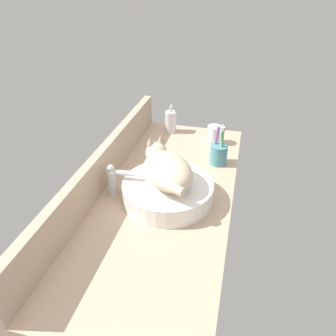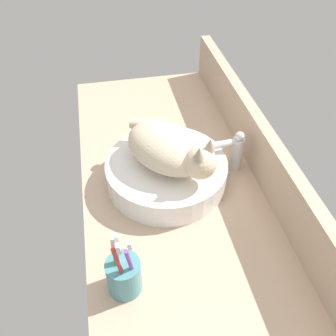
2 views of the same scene
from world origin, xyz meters
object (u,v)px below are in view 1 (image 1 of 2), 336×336
at_px(sink_basin, 168,191).
at_px(soap_dispenser, 171,122).
at_px(water_glass, 214,136).
at_px(toothbrush_cup, 219,153).
at_px(faucet, 115,179).
at_px(cat, 166,168).

height_order(sink_basin, soap_dispenser, soap_dispenser).
bearing_deg(sink_basin, water_glass, -12.42).
bearing_deg(toothbrush_cup, faucet, 132.59).
relative_size(soap_dispenser, toothbrush_cup, 0.80).
height_order(sink_basin, faucet, faucet).
height_order(soap_dispenser, toothbrush_cup, toothbrush_cup).
relative_size(cat, faucet, 2.22).
distance_m(soap_dispenser, toothbrush_cup, 0.40).
bearing_deg(faucet, soap_dispenser, -7.16).
bearing_deg(cat, toothbrush_cup, -28.52).
height_order(cat, water_glass, cat).
distance_m(sink_basin, cat, 0.10).
distance_m(sink_basin, faucet, 0.21).
xyz_separation_m(sink_basin, toothbrush_cup, (0.32, -0.16, 0.01)).
bearing_deg(cat, faucet, 98.19).
bearing_deg(soap_dispenser, cat, -168.21).
relative_size(soap_dispenser, water_glass, 1.60).
xyz_separation_m(sink_basin, soap_dispenser, (0.60, 0.13, 0.02)).
bearing_deg(toothbrush_cup, sink_basin, 153.50).
height_order(cat, faucet, cat).
relative_size(sink_basin, cat, 1.16).
bearing_deg(sink_basin, soap_dispenser, 12.38).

